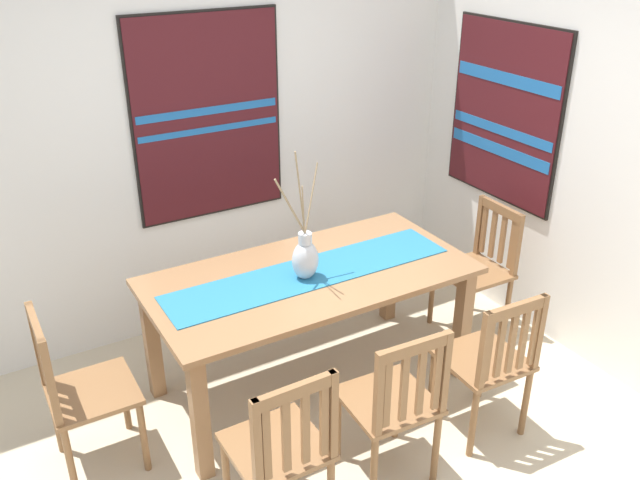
{
  "coord_description": "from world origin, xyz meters",
  "views": [
    {
      "loc": [
        -1.49,
        -2.16,
        2.61
      ],
      "look_at": [
        0.2,
        0.74,
        0.98
      ],
      "focal_mm": 37.91,
      "sensor_mm": 36.0,
      "label": 1
    }
  ],
  "objects_px": {
    "chair_0": "(282,448)",
    "chair_4": "(479,266)",
    "painting_on_side_wall": "(505,113)",
    "chair_1": "(79,390)",
    "chair_3": "(395,402)",
    "dining_table": "(310,290)",
    "centerpiece_vase": "(305,257)",
    "chair_2": "(490,360)",
    "painting_on_back_wall": "(208,118)"
  },
  "relations": [
    {
      "from": "chair_0",
      "to": "chair_4",
      "type": "distance_m",
      "value": 2.11
    },
    {
      "from": "chair_4",
      "to": "painting_on_side_wall",
      "type": "distance_m",
      "value": 1.03
    },
    {
      "from": "chair_1",
      "to": "chair_3",
      "type": "bearing_deg",
      "value": -33.42
    },
    {
      "from": "dining_table",
      "to": "chair_0",
      "type": "bearing_deg",
      "value": -126.23
    },
    {
      "from": "dining_table",
      "to": "painting_on_side_wall",
      "type": "bearing_deg",
      "value": 9.03
    },
    {
      "from": "centerpiece_vase",
      "to": "chair_2",
      "type": "xyz_separation_m",
      "value": [
        0.66,
        -0.81,
        -0.42
      ]
    },
    {
      "from": "dining_table",
      "to": "painting_on_back_wall",
      "type": "bearing_deg",
      "value": 98.33
    },
    {
      "from": "painting_on_back_wall",
      "to": "chair_2",
      "type": "bearing_deg",
      "value": -67.94
    },
    {
      "from": "chair_1",
      "to": "dining_table",
      "type": "bearing_deg",
      "value": 0.51
    },
    {
      "from": "chair_2",
      "to": "chair_4",
      "type": "relative_size",
      "value": 1.01
    },
    {
      "from": "dining_table",
      "to": "chair_4",
      "type": "bearing_deg",
      "value": -0.79
    },
    {
      "from": "centerpiece_vase",
      "to": "painting_on_side_wall",
      "type": "bearing_deg",
      "value": 9.96
    },
    {
      "from": "chair_4",
      "to": "painting_on_side_wall",
      "type": "relative_size",
      "value": 0.75
    },
    {
      "from": "centerpiece_vase",
      "to": "chair_0",
      "type": "bearing_deg",
      "value": -125.11
    },
    {
      "from": "dining_table",
      "to": "chair_2",
      "type": "distance_m",
      "value": 1.06
    },
    {
      "from": "chair_0",
      "to": "chair_4",
      "type": "relative_size",
      "value": 1.03
    },
    {
      "from": "dining_table",
      "to": "chair_4",
      "type": "height_order",
      "value": "chair_4"
    },
    {
      "from": "dining_table",
      "to": "painting_on_back_wall",
      "type": "relative_size",
      "value": 1.41
    },
    {
      "from": "chair_0",
      "to": "chair_2",
      "type": "distance_m",
      "value": 1.25
    },
    {
      "from": "centerpiece_vase",
      "to": "painting_on_back_wall",
      "type": "distance_m",
      "value": 1.2
    },
    {
      "from": "chair_1",
      "to": "chair_4",
      "type": "bearing_deg",
      "value": -0.13
    },
    {
      "from": "chair_0",
      "to": "chair_4",
      "type": "xyz_separation_m",
      "value": [
        1.93,
        0.86,
        -0.01
      ]
    },
    {
      "from": "chair_3",
      "to": "painting_on_side_wall",
      "type": "relative_size",
      "value": 0.76
    },
    {
      "from": "centerpiece_vase",
      "to": "painting_on_back_wall",
      "type": "relative_size",
      "value": 0.59
    },
    {
      "from": "dining_table",
      "to": "chair_1",
      "type": "height_order",
      "value": "chair_1"
    },
    {
      "from": "dining_table",
      "to": "painting_on_back_wall",
      "type": "distance_m",
      "value": 1.3
    },
    {
      "from": "chair_4",
      "to": "painting_on_back_wall",
      "type": "height_order",
      "value": "painting_on_back_wall"
    },
    {
      "from": "chair_1",
      "to": "painting_on_side_wall",
      "type": "bearing_deg",
      "value": 5.26
    },
    {
      "from": "centerpiece_vase",
      "to": "chair_1",
      "type": "bearing_deg",
      "value": 178.89
    },
    {
      "from": "chair_2",
      "to": "painting_on_side_wall",
      "type": "height_order",
      "value": "painting_on_side_wall"
    },
    {
      "from": "chair_0",
      "to": "chair_1",
      "type": "bearing_deg",
      "value": 128.39
    },
    {
      "from": "chair_4",
      "to": "painting_on_side_wall",
      "type": "height_order",
      "value": "painting_on_side_wall"
    },
    {
      "from": "chair_3",
      "to": "chair_4",
      "type": "xyz_separation_m",
      "value": [
        1.32,
        0.85,
        -0.01
      ]
    },
    {
      "from": "chair_1",
      "to": "chair_3",
      "type": "relative_size",
      "value": 1.02
    },
    {
      "from": "chair_2",
      "to": "painting_on_back_wall",
      "type": "height_order",
      "value": "painting_on_back_wall"
    },
    {
      "from": "chair_0",
      "to": "chair_3",
      "type": "relative_size",
      "value": 1.01
    },
    {
      "from": "chair_4",
      "to": "painting_on_back_wall",
      "type": "relative_size",
      "value": 0.68
    },
    {
      "from": "chair_0",
      "to": "chair_4",
      "type": "height_order",
      "value": "chair_0"
    },
    {
      "from": "centerpiece_vase",
      "to": "painting_on_side_wall",
      "type": "height_order",
      "value": "painting_on_side_wall"
    },
    {
      "from": "centerpiece_vase",
      "to": "chair_1",
      "type": "height_order",
      "value": "centerpiece_vase"
    },
    {
      "from": "chair_2",
      "to": "chair_3",
      "type": "distance_m",
      "value": 0.64
    },
    {
      "from": "centerpiece_vase",
      "to": "chair_2",
      "type": "height_order",
      "value": "centerpiece_vase"
    },
    {
      "from": "chair_4",
      "to": "painting_on_back_wall",
      "type": "bearing_deg",
      "value": 143.94
    },
    {
      "from": "painting_on_side_wall",
      "to": "chair_2",
      "type": "bearing_deg",
      "value": -132.87
    },
    {
      "from": "centerpiece_vase",
      "to": "chair_2",
      "type": "bearing_deg",
      "value": -50.8
    },
    {
      "from": "chair_2",
      "to": "chair_3",
      "type": "bearing_deg",
      "value": -178.3
    },
    {
      "from": "chair_3",
      "to": "chair_4",
      "type": "relative_size",
      "value": 1.02
    },
    {
      "from": "chair_3",
      "to": "dining_table",
      "type": "bearing_deg",
      "value": 88.36
    },
    {
      "from": "centerpiece_vase",
      "to": "chair_2",
      "type": "distance_m",
      "value": 1.13
    },
    {
      "from": "chair_1",
      "to": "chair_3",
      "type": "height_order",
      "value": "chair_1"
    }
  ]
}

